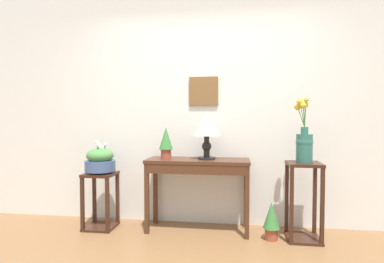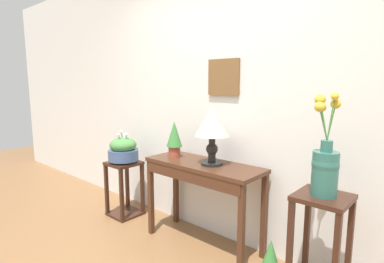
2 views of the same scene
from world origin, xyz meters
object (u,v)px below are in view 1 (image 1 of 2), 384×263
pedestal_stand_left (101,200)px  flower_vase_tall_right (304,142)px  planter_bowl_wide_left (100,160)px  table_lamp (207,127)px  console_table (198,170)px  potted_plant_on_console (166,141)px  potted_plant_floor (271,219)px  pedestal_stand_right (304,201)px

pedestal_stand_left → flower_vase_tall_right: bearing=-0.8°
pedestal_stand_left → planter_bowl_wide_left: size_ratio=1.74×
table_lamp → planter_bowl_wide_left: bearing=-176.1°
console_table → flower_vase_tall_right: (1.09, -0.09, 0.33)m
pedestal_stand_left → table_lamp: bearing=4.0°
console_table → pedestal_stand_left: 1.15m
potted_plant_on_console → flower_vase_tall_right: size_ratio=0.53×
pedestal_stand_left → planter_bowl_wide_left: 0.45m
flower_vase_tall_right → potted_plant_floor: bearing=-170.9°
flower_vase_tall_right → potted_plant_floor: flower_vase_tall_right is taller
console_table → pedestal_stand_right: (1.09, -0.09, -0.27)m
table_lamp → potted_plant_on_console: bearing=-178.4°
pedestal_stand_right → pedestal_stand_left: bearing=179.2°
planter_bowl_wide_left → potted_plant_floor: 1.94m
planter_bowl_wide_left → pedestal_stand_right: bearing=-0.8°
table_lamp → pedestal_stand_left: 1.45m
table_lamp → pedestal_stand_left: (-1.19, -0.08, -0.83)m
potted_plant_on_console → pedestal_stand_right: potted_plant_on_console is taller
table_lamp → pedestal_stand_left: size_ratio=0.82×
planter_bowl_wide_left → pedestal_stand_right: planter_bowl_wide_left is taller
table_lamp → potted_plant_floor: size_ratio=1.31×
pedestal_stand_left → potted_plant_on_console: bearing=5.4°
potted_plant_on_console → table_lamp: bearing=1.6°
console_table → table_lamp: table_lamp is taller
pedestal_stand_left → planter_bowl_wide_left: bearing=105.1°
pedestal_stand_left → flower_vase_tall_right: 2.28m
pedestal_stand_right → potted_plant_floor: (-0.32, -0.05, -0.18)m
pedestal_stand_left → planter_bowl_wide_left: planter_bowl_wide_left is taller
console_table → potted_plant_floor: size_ratio=2.88×
table_lamp → potted_plant_floor: bearing=-13.6°
flower_vase_tall_right → potted_plant_floor: size_ratio=1.69×
console_table → pedestal_stand_left: size_ratio=1.79×
potted_plant_on_console → pedestal_stand_left: bearing=-174.6°
potted_plant_on_console → pedestal_stand_right: 1.56m
table_lamp → console_table: bearing=-166.3°
potted_plant_on_console → pedestal_stand_right: bearing=-4.0°
console_table → pedestal_stand_right: same height
console_table → pedestal_stand_left: bearing=-176.9°
potted_plant_on_console → planter_bowl_wide_left: (-0.74, -0.07, -0.22)m
table_lamp → flower_vase_tall_right: size_ratio=0.78×
flower_vase_tall_right → pedestal_stand_left: bearing=179.2°
console_table → table_lamp: size_ratio=2.19×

